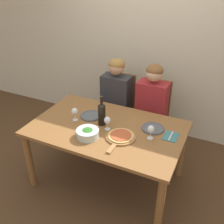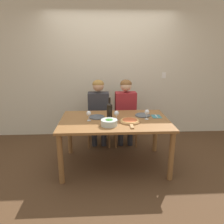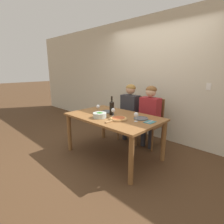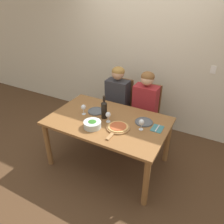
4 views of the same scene
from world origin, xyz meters
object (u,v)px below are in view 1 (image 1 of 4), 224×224
fork_on_napkin (171,136)px  chair_left (119,106)px  person_woman (116,95)px  wine_bottle (102,113)px  chair_right (153,114)px  person_man (152,102)px  pizza_on_board (121,137)px  dinner_plate_right (153,128)px  wine_glass_centre (107,121)px  wine_glass_left (75,112)px  broccoli_bowl (88,133)px  dinner_plate_left (91,116)px  wine_glass_right (151,130)px

fork_on_napkin → chair_left: bearing=140.3°
person_woman → wine_bottle: (0.17, -0.73, 0.14)m
chair_left → chair_right: same height
person_man → pizza_on_board: person_man is taller
dinner_plate_right → wine_glass_centre: 0.49m
wine_bottle → wine_glass_left: bearing=-170.3°
dinner_plate_right → wine_glass_centre: bearing=-153.7°
chair_right → broccoli_bowl: 1.21m
dinner_plate_left → wine_glass_centre: (0.29, -0.16, 0.10)m
broccoli_bowl → fork_on_napkin: bearing=25.8°
person_man → wine_glass_centre: person_man is taller
person_man → dinner_plate_right: (0.20, -0.58, 0.01)m
pizza_on_board → wine_bottle: bearing=152.3°
fork_on_napkin → chair_right: bearing=118.6°
person_man → dinner_plate_right: bearing=-70.7°
wine_glass_left → fork_on_napkin: 1.06m
person_woman → person_man: same height
person_woman → fork_on_napkin: size_ratio=6.93×
wine_bottle → broccoli_bowl: size_ratio=1.46×
wine_bottle → broccoli_bowl: 0.29m
person_man → pizza_on_board: 0.88m
wine_glass_centre → fork_on_napkin: bearing=13.6°
wine_bottle → pizza_on_board: bearing=-27.7°
chair_right → dinner_plate_left: chair_right is taller
chair_right → pizza_on_board: 1.03m
person_man → dinner_plate_left: bearing=-129.4°
dinner_plate_right → wine_glass_left: bearing=-166.6°
wine_glass_right → fork_on_napkin: size_ratio=0.84×
dinner_plate_left → wine_glass_right: size_ratio=1.61×
dinner_plate_left → chair_right: bearing=55.2°
wine_bottle → pizza_on_board: size_ratio=0.76×
wine_bottle → wine_glass_left: wine_bottle is taller
person_woman → wine_glass_right: person_woman is taller
wine_glass_right → fork_on_napkin: bearing=33.0°
dinner_plate_left → dinner_plate_right: 0.73m
wine_glass_right → wine_glass_left: bearing=-178.3°
pizza_on_board → wine_glass_left: size_ratio=2.93×
chair_left → person_woman: bearing=-90.0°
chair_right → person_man: (0.00, -0.11, 0.23)m
wine_bottle → person_man: bearing=65.8°
broccoli_bowl → person_woman: bearing=98.7°
dinner_plate_left → fork_on_napkin: bearing=-0.3°
fork_on_napkin → pizza_on_board: bearing=-151.9°
dinner_plate_right → wine_glass_centre: (-0.43, -0.21, 0.10)m
person_man → fork_on_napkin: size_ratio=6.93×
dinner_plate_right → wine_glass_left: size_ratio=1.61×
dinner_plate_left → wine_glass_centre: 0.35m
wine_glass_left → broccoli_bowl: bearing=-37.6°
chair_right → wine_glass_left: size_ratio=6.50×
wine_bottle → dinner_plate_left: 0.25m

